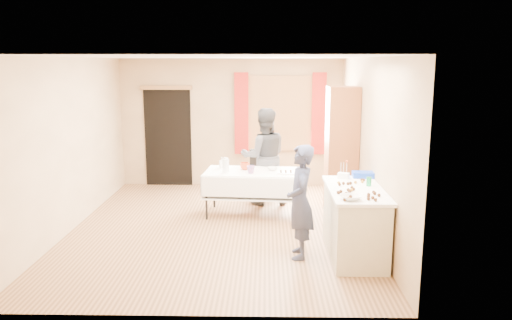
{
  "coord_description": "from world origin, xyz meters",
  "views": [
    {
      "loc": [
        0.71,
        -7.39,
        2.53
      ],
      "look_at": [
        0.57,
        0.0,
        1.07
      ],
      "focal_mm": 35.0,
      "sensor_mm": 36.0,
      "label": 1
    }
  ],
  "objects_px": {
    "counter": "(354,222)",
    "woman": "(264,157)",
    "chair": "(262,184)",
    "party_table": "(255,189)",
    "cabinet": "(341,150)",
    "girl": "(300,202)"
  },
  "relations": [
    {
      "from": "cabinet",
      "to": "counter",
      "type": "height_order",
      "value": "cabinet"
    },
    {
      "from": "cabinet",
      "to": "chair",
      "type": "xyz_separation_m",
      "value": [
        -1.34,
        0.83,
        -0.79
      ]
    },
    {
      "from": "woman",
      "to": "cabinet",
      "type": "bearing_deg",
      "value": 153.72
    },
    {
      "from": "cabinet",
      "to": "counter",
      "type": "xyz_separation_m",
      "value": [
        -0.1,
        -1.98,
        -0.61
      ]
    },
    {
      "from": "woman",
      "to": "girl",
      "type": "bearing_deg",
      "value": 92.83
    },
    {
      "from": "chair",
      "to": "counter",
      "type": "bearing_deg",
      "value": -91.15
    },
    {
      "from": "counter",
      "to": "woman",
      "type": "xyz_separation_m",
      "value": [
        -1.21,
        2.41,
        0.41
      ]
    },
    {
      "from": "girl",
      "to": "woman",
      "type": "xyz_separation_m",
      "value": [
        -0.48,
        2.49,
        0.12
      ]
    },
    {
      "from": "party_table",
      "to": "chair",
      "type": "bearing_deg",
      "value": 88.15
    },
    {
      "from": "cabinet",
      "to": "counter",
      "type": "relative_size",
      "value": 1.43
    },
    {
      "from": "cabinet",
      "to": "woman",
      "type": "xyz_separation_m",
      "value": [
        -1.31,
        0.43,
        -0.2
      ]
    },
    {
      "from": "counter",
      "to": "chair",
      "type": "height_order",
      "value": "chair"
    },
    {
      "from": "cabinet",
      "to": "chair",
      "type": "bearing_deg",
      "value": 148.17
    },
    {
      "from": "party_table",
      "to": "girl",
      "type": "distance_m",
      "value": 1.97
    },
    {
      "from": "cabinet",
      "to": "party_table",
      "type": "distance_m",
      "value": 1.6
    },
    {
      "from": "cabinet",
      "to": "party_table",
      "type": "xyz_separation_m",
      "value": [
        -1.45,
        -0.22,
        -0.62
      ]
    },
    {
      "from": "counter",
      "to": "chair",
      "type": "relative_size",
      "value": 1.62
    },
    {
      "from": "girl",
      "to": "woman",
      "type": "height_order",
      "value": "woman"
    },
    {
      "from": "chair",
      "to": "girl",
      "type": "distance_m",
      "value": 2.98
    },
    {
      "from": "party_table",
      "to": "girl",
      "type": "xyz_separation_m",
      "value": [
        0.63,
        -1.84,
        0.3
      ]
    },
    {
      "from": "party_table",
      "to": "woman",
      "type": "relative_size",
      "value": 1.0
    },
    {
      "from": "party_table",
      "to": "chair",
      "type": "xyz_separation_m",
      "value": [
        0.12,
        1.05,
        -0.17
      ]
    }
  ]
}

